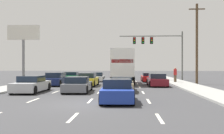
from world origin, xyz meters
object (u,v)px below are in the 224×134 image
traffic_signal_mast (153,44)px  roadside_billboard (23,40)px  utility_pole_mid (197,43)px  car_blue (117,91)px  car_maroon (157,80)px  car_red (149,78)px  car_tan (122,85)px  car_navy (56,79)px  box_truck (123,65)px  car_silver (31,85)px  car_white (97,77)px  car_gray (78,85)px  pedestrian_near_corner (175,75)px  car_green (72,77)px  car_yellow (88,80)px

traffic_signal_mast → roadside_billboard: size_ratio=1.18×
utility_pole_mid → car_blue: bearing=-119.0°
car_blue → car_maroon: car_blue is taller
car_maroon → roadside_billboard: roadside_billboard is taller
traffic_signal_mast → utility_pole_mid: bearing=-61.8°
car_red → car_tan: bearing=-104.1°
car_navy → box_truck: box_truck is taller
car_silver → traffic_signal_mast: 21.71m
car_white → roadside_billboard: (-10.37, 1.08, 5.04)m
car_gray → traffic_signal_mast: (7.70, 17.70, 4.72)m
car_tan → car_blue: 6.22m
car_navy → pedestrian_near_corner: 13.96m
car_silver → car_white: car_silver is taller
car_green → car_tan: size_ratio=0.92×
car_silver → car_white: bearing=76.3°
pedestrian_near_corner → roadside_billboard: bearing=168.8°
box_truck → car_tan: (0.09, -8.55, -1.61)m
car_tan → car_red: 13.43m
box_truck → car_yellow: bearing=-139.6°
roadside_billboard → car_white: bearing=-5.9°
roadside_billboard → pedestrian_near_corner: (20.05, -3.99, -4.57)m
car_navy → car_red: bearing=33.7°
car_white → car_blue: 19.92m
box_truck → car_blue: bearing=-90.4°
car_green → car_red: bearing=2.8°
car_navy → car_white: bearing=64.0°
car_blue → utility_pole_mid: utility_pole_mid is taller
utility_pole_mid → car_yellow: bearing=-163.2°
car_green → car_yellow: size_ratio=0.91×
box_truck → car_white: bearing=125.1°
pedestrian_near_corner → car_tan: bearing=-120.4°
car_silver → car_white: size_ratio=1.12×
box_truck → roadside_billboard: 15.42m
car_green → utility_pole_mid: (15.07, -3.35, 4.11)m
car_white → pedestrian_near_corner: bearing=-16.7°
car_blue → car_navy: bearing=119.2°
car_tan → car_maroon: size_ratio=0.99×
car_navy → car_white: 8.13m
traffic_signal_mast → pedestrian_near_corner: traffic_signal_mast is taller
car_maroon → traffic_signal_mast: (0.78, 11.14, 4.68)m
car_green → car_maroon: car_maroon is taller
car_maroon → car_yellow: bearing=-178.9°
box_truck → car_blue: size_ratio=1.86×
pedestrian_near_corner → car_green: bearing=171.1°
car_navy → box_truck: 7.55m
car_white → car_red: bearing=-3.4°
utility_pole_mid → car_tan: bearing=-132.2°
car_tan → car_maroon: 6.68m
car_navy → car_maroon: (10.53, -0.41, -0.04)m
car_navy → pedestrian_near_corner: (13.24, 4.39, 0.39)m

